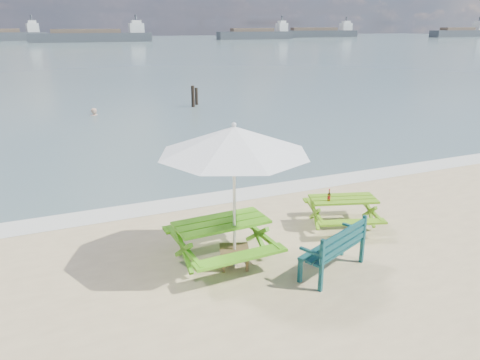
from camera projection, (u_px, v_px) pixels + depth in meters
name	position (u px, v px, depth m)	size (l,w,h in m)	color
sea	(55.00, 49.00, 82.15)	(300.00, 300.00, 0.00)	slate
foam_strip	(222.00, 197.00, 12.24)	(22.00, 0.90, 0.01)	silver
picnic_table_left	(222.00, 242.00, 8.85)	(1.83, 2.02, 0.83)	#4EA218
picnic_table_right	(342.00, 213.00, 10.39)	(1.85, 1.95, 0.68)	#649C17
park_bench	(332.00, 258.00, 8.51)	(1.57, 1.05, 0.92)	#0F3F42
side_table	(234.00, 257.00, 8.74)	(0.68, 0.68, 0.35)	brown
patio_umbrella	(234.00, 140.00, 8.02)	(3.42, 3.42, 2.67)	silver
beer_bottle	(329.00, 197.00, 10.09)	(0.07, 0.07, 0.27)	#955515
swimmer	(95.00, 124.00, 23.34)	(0.69, 0.59, 1.61)	tan
mooring_pilings	(194.00, 98.00, 25.57)	(0.58, 0.78, 1.35)	black
cargo_ships	(241.00, 35.00, 131.99)	(160.33, 24.75, 4.40)	#393E44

